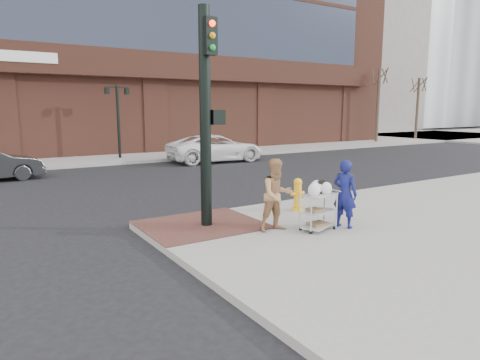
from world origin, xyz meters
TOP-DOWN VIEW (x-y plane):
  - ground at (0.00, 0.00)m, footprint 220.00×220.00m
  - sidewalk_far at (12.50, 32.00)m, footprint 65.00×36.00m
  - brick_curb_ramp at (-0.60, 0.90)m, footprint 2.80×2.40m
  - filler_block at (40.00, 38.00)m, footprint 14.00×20.00m
  - bare_tree_a at (24.00, 16.50)m, footprint 1.80×1.80m
  - bare_tree_b at (30.00, 17.00)m, footprint 1.80×1.80m
  - lamp_post at (2.00, 16.00)m, footprint 1.32×0.22m
  - traffic_signal_pole at (-0.48, 0.77)m, footprint 0.61×0.51m
  - woman_blue at (2.13, -1.08)m, footprint 0.55×0.67m
  - pedestrian_tan at (0.64, -0.45)m, footprint 0.86×0.70m
  - minivan_white at (6.31, 12.56)m, footprint 5.51×2.80m
  - utility_cart at (1.45, -0.93)m, footprint 0.93×0.73m
  - fire_hydrant at (2.29, 0.79)m, footprint 0.42×0.30m

SIDE VIEW (x-z plane):
  - ground at x=0.00m, z-range 0.00..0.00m
  - sidewalk_far at x=12.50m, z-range 0.00..0.15m
  - brick_curb_ramp at x=-0.60m, z-range 0.15..0.16m
  - fire_hydrant at x=2.29m, z-range 0.16..1.06m
  - utility_cart at x=1.45m, z-range 0.10..1.23m
  - minivan_white at x=6.31m, z-range 0.00..1.49m
  - woman_blue at x=2.13m, z-range 0.15..1.75m
  - pedestrian_tan at x=0.64m, z-range 0.15..1.80m
  - lamp_post at x=2.00m, z-range 0.62..4.62m
  - traffic_signal_pole at x=-0.48m, z-range 0.33..5.33m
  - bare_tree_b at x=30.00m, z-range 2.44..9.14m
  - bare_tree_a at x=24.00m, z-range 2.67..9.87m
  - filler_block at x=40.00m, z-range 0.00..18.00m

